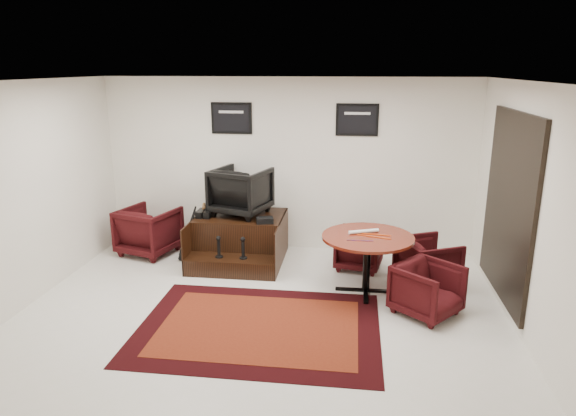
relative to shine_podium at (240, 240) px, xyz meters
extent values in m
plane|color=silver|center=(0.66, -1.83, -0.32)|extent=(6.00, 6.00, 0.00)
cube|color=silver|center=(0.66, 0.67, 1.08)|extent=(6.00, 0.02, 2.80)
cube|color=silver|center=(0.66, -4.33, 1.08)|extent=(6.00, 0.02, 2.80)
cube|color=silver|center=(-2.34, -1.83, 1.08)|extent=(0.02, 5.00, 2.80)
cube|color=silver|center=(3.66, -1.83, 1.08)|extent=(0.02, 5.00, 2.80)
cube|color=white|center=(0.66, -1.83, 2.48)|extent=(6.00, 5.00, 0.02)
cube|color=black|center=(3.63, -1.13, 0.98)|extent=(0.05, 1.90, 2.30)
cube|color=black|center=(3.62, -1.13, 0.98)|extent=(0.02, 1.72, 2.12)
cube|color=black|center=(3.63, -1.13, 0.98)|extent=(0.03, 0.05, 2.12)
cube|color=black|center=(-0.24, 0.65, 1.83)|extent=(0.66, 0.03, 0.50)
cube|color=black|center=(-0.24, 0.63, 1.83)|extent=(0.58, 0.01, 0.42)
cube|color=silver|center=(-0.24, 0.63, 1.93)|extent=(0.40, 0.00, 0.04)
cube|color=black|center=(1.76, 0.65, 1.83)|extent=(0.66, 0.03, 0.50)
cube|color=black|center=(1.76, 0.63, 1.83)|extent=(0.58, 0.01, 0.42)
cube|color=silver|center=(1.76, 0.63, 1.93)|extent=(0.40, 0.00, 0.04)
cube|color=black|center=(0.69, -2.15, -0.32)|extent=(2.81, 2.10, 0.01)
cube|color=#5B1A0D|center=(0.69, -2.15, -0.31)|extent=(2.30, 1.60, 0.01)
cube|color=black|center=(0.00, 0.09, 0.03)|extent=(1.36, 1.01, 0.70)
cube|color=black|center=(0.00, -0.61, -0.20)|extent=(1.36, 0.40, 0.25)
cube|color=black|center=(-0.67, -0.11, 0.03)|extent=(0.02, 1.41, 0.70)
cube|color=black|center=(0.67, -0.11, 0.03)|extent=(0.02, 1.41, 0.70)
cylinder|color=black|center=(-0.18, -0.61, -0.06)|extent=(0.11, 0.11, 0.02)
cylinder|color=black|center=(-0.18, -0.61, 0.07)|extent=(0.04, 0.04, 0.24)
sphere|color=black|center=(-0.18, -0.61, 0.22)|extent=(0.07, 0.07, 0.07)
cylinder|color=black|center=(0.18, -0.61, -0.06)|extent=(0.11, 0.11, 0.02)
cylinder|color=black|center=(0.18, -0.61, 0.07)|extent=(0.04, 0.04, 0.24)
sphere|color=black|center=(0.18, -0.61, 0.22)|extent=(0.07, 0.07, 0.07)
imported|color=black|center=(0.00, 0.14, 0.79)|extent=(0.98, 0.95, 0.82)
cube|color=black|center=(-0.59, -0.08, 0.43)|extent=(0.11, 0.28, 0.10)
cube|color=black|center=(-0.47, -0.08, 0.43)|extent=(0.11, 0.28, 0.10)
cube|color=black|center=(0.45, -0.28, 0.42)|extent=(0.28, 0.23, 0.09)
imported|color=black|center=(-1.52, 0.08, 0.10)|extent=(1.01, 0.97, 0.84)
cylinder|color=#4E110B|center=(1.95, -0.97, 0.45)|extent=(1.22, 1.22, 0.04)
cylinder|color=black|center=(1.95, -0.97, 0.08)|extent=(0.10, 0.10, 0.72)
cube|color=black|center=(1.95, -0.97, -0.31)|extent=(0.82, 0.06, 0.03)
cube|color=black|center=(1.95, -0.97, -0.31)|extent=(0.06, 0.82, 0.03)
imported|color=black|center=(1.86, -0.12, 0.01)|extent=(0.75, 0.72, 0.67)
imported|color=black|center=(2.80, -0.61, 0.04)|extent=(0.90, 0.92, 0.73)
imported|color=black|center=(2.68, -1.54, 0.03)|extent=(0.94, 0.94, 0.71)
cylinder|color=silver|center=(1.90, -0.86, 0.50)|extent=(0.41, 0.21, 0.05)
cylinder|color=#E4490C|center=(2.03, -1.01, 0.48)|extent=(0.44, 0.14, 0.01)
cylinder|color=#E4490C|center=(2.03, -0.91, 0.48)|extent=(0.45, 0.08, 0.01)
cylinder|color=#4C1933|center=(1.73, -1.18, 0.48)|extent=(0.10, 0.02, 0.01)
cylinder|color=#4C1933|center=(1.79, -1.18, 0.48)|extent=(0.10, 0.02, 0.01)
cylinder|color=#4C1933|center=(1.85, -1.18, 0.48)|extent=(0.10, 0.02, 0.01)
cylinder|color=#4C1933|center=(1.91, -1.18, 0.48)|extent=(0.10, 0.02, 0.01)
cylinder|color=#4C1933|center=(1.97, -1.18, 0.48)|extent=(0.10, 0.02, 0.01)
camera|label=1|loc=(1.73, -7.47, 2.64)|focal=32.00mm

